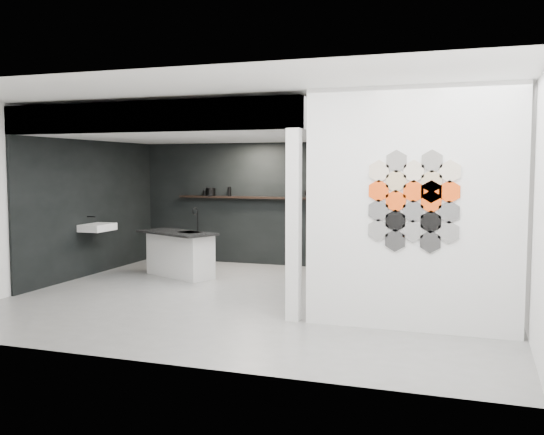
{
  "coord_description": "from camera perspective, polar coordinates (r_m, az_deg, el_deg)",
  "views": [
    {
      "loc": [
        2.93,
        -8.03,
        1.88
      ],
      "look_at": [
        0.1,
        0.3,
        1.15
      ],
      "focal_mm": 40.0,
      "sensor_mm": 36.0,
      "label": 1
    }
  ],
  "objects": [
    {
      "name": "wall_basin",
      "position": [
        10.82,
        -16.11,
        -0.9
      ],
      "size": [
        0.4,
        0.6,
        0.12
      ],
      "primitive_type": "cube",
      "color": "silver",
      "rests_on": "bay_clad_left"
    },
    {
      "name": "kettle",
      "position": [
        11.3,
        3.53,
        2.3
      ],
      "size": [
        0.22,
        0.22,
        0.16
      ],
      "primitive_type": "ellipsoid",
      "rotation": [
        0.0,
        0.0,
        -0.24
      ],
      "color": "black",
      "rests_on": "display_shelf"
    },
    {
      "name": "hex_tile_cluster",
      "position": [
        6.99,
        13.23,
        1.53
      ],
      "size": [
        1.04,
        0.02,
        1.16
      ],
      "color": "silver",
      "rests_on": "partition_panel"
    },
    {
      "name": "display_shelf",
      "position": [
        11.67,
        -2.0,
        1.9
      ],
      "size": [
        3.0,
        0.15,
        0.04
      ],
      "primitive_type": "cube",
      "color": "black",
      "rests_on": "bay_clad_back"
    },
    {
      "name": "bay_clad_back",
      "position": [
        11.81,
        -2.27,
        1.32
      ],
      "size": [
        4.4,
        0.04,
        2.35
      ],
      "primitive_type": "cube",
      "color": "black",
      "rests_on": "floor"
    },
    {
      "name": "corner_column",
      "position": [
        7.38,
        2.05,
        -0.75
      ],
      "size": [
        0.16,
        0.16,
        2.35
      ],
      "primitive_type": "cube",
      "color": "silver",
      "rests_on": "floor"
    },
    {
      "name": "glass_vase",
      "position": [
        11.26,
        4.45,
        2.22
      ],
      "size": [
        0.11,
        0.11,
        0.13
      ],
      "primitive_type": "cylinder",
      "rotation": [
        0.0,
        0.0,
        0.21
      ],
      "color": "gray",
      "rests_on": "display_shelf"
    },
    {
      "name": "glass_bowl",
      "position": [
        11.26,
        4.28,
        2.17
      ],
      "size": [
        0.16,
        0.16,
        0.11
      ],
      "primitive_type": "cylinder",
      "rotation": [
        0.0,
        0.0,
        0.03
      ],
      "color": "gray",
      "rests_on": "display_shelf"
    },
    {
      "name": "bay_clad_left",
      "position": [
        11.09,
        -16.53,
        0.91
      ],
      "size": [
        0.04,
        4.0,
        2.35
      ],
      "primitive_type": "cube",
      "color": "black",
      "rests_on": "floor"
    },
    {
      "name": "floor",
      "position": [
        8.76,
        -1.26,
        -7.69
      ],
      "size": [
        7.0,
        6.0,
        0.01
      ],
      "primitive_type": "cube",
      "color": "slate"
    },
    {
      "name": "kitchen_island",
      "position": [
        10.57,
        -8.67,
        -3.35
      ],
      "size": [
        1.61,
        1.21,
        1.19
      ],
      "rotation": [
        0.0,
        0.0,
        -0.43
      ],
      "color": "silver",
      "rests_on": "floor"
    },
    {
      "name": "partition_panel",
      "position": [
        7.08,
        13.01,
        0.73
      ],
      "size": [
        2.45,
        0.15,
        2.8
      ],
      "primitive_type": "cube",
      "color": "silver",
      "rests_on": "floor"
    },
    {
      "name": "stockpot",
      "position": [
        11.99,
        -5.8,
        2.41
      ],
      "size": [
        0.25,
        0.25,
        0.15
      ],
      "primitive_type": "cylinder",
      "rotation": [
        0.0,
        0.0,
        0.41
      ],
      "color": "black",
      "rests_on": "display_shelf"
    },
    {
      "name": "utensil_cup",
      "position": [
        12.04,
        -6.34,
        2.29
      ],
      "size": [
        0.11,
        0.11,
        0.1
      ],
      "primitive_type": "cylinder",
      "rotation": [
        0.0,
        0.0,
        0.43
      ],
      "color": "black",
      "rests_on": "display_shelf"
    },
    {
      "name": "bottle_dark",
      "position": [
        11.83,
        -4.04,
        2.46
      ],
      "size": [
        0.08,
        0.08,
        0.18
      ],
      "primitive_type": "cylinder",
      "rotation": [
        0.0,
        0.0,
        -0.23
      ],
      "color": "black",
      "rests_on": "display_shelf"
    },
    {
      "name": "fascia_beam",
      "position": [
        8.3,
        -12.1,
        9.27
      ],
      "size": [
        4.4,
        0.16,
        0.4
      ],
      "primitive_type": "cube",
      "color": "silver",
      "rests_on": "corner_column"
    },
    {
      "name": "bulkhead",
      "position": [
        9.99,
        -6.39,
        8.56
      ],
      "size": [
        4.4,
        4.0,
        0.4
      ],
      "primitive_type": "cube",
      "color": "silver",
      "rests_on": "corner_column"
    }
  ]
}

